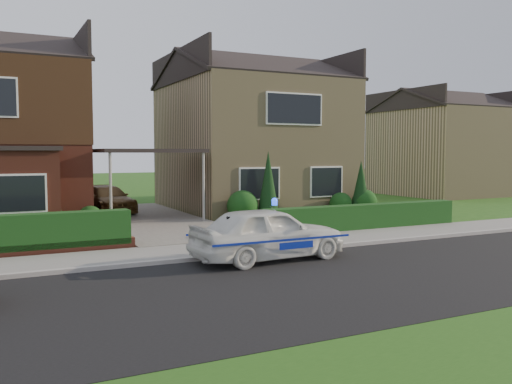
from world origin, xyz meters
TOP-DOWN VIEW (x-y plane):
  - ground at (0.00, 0.00)m, footprint 120.00×120.00m
  - road at (0.00, 0.00)m, footprint 60.00×6.00m
  - kerb at (0.00, 3.05)m, footprint 60.00×0.16m
  - sidewalk at (0.00, 4.10)m, footprint 60.00×2.00m
  - grass_verge at (0.00, -5.00)m, footprint 60.00×4.00m
  - driveway at (0.00, 11.00)m, footprint 3.80×12.00m
  - house_right at (5.80, 13.99)m, footprint 7.50×8.06m
  - carport_link at (0.00, 10.95)m, footprint 3.80×3.00m
  - hedge_right at (5.80, 5.35)m, footprint 7.50×0.55m
  - shrub_left_mid at (-4.00, 9.30)m, footprint 1.32×1.32m
  - shrub_left_near at (-2.40, 9.60)m, footprint 0.84×0.84m
  - shrub_right_near at (3.20, 9.40)m, footprint 1.20×1.20m
  - shrub_right_mid at (7.80, 9.50)m, footprint 0.96×0.96m
  - shrub_right_far at (8.80, 9.20)m, footprint 1.08×1.08m
  - conifer_a at (4.20, 9.20)m, footprint 0.90×0.90m
  - conifer_b at (8.60, 9.20)m, footprint 0.90×0.90m
  - neighbour_right at (20.00, 16.00)m, footprint 6.50×7.00m
  - police_car at (0.65, 2.40)m, footprint 3.57×3.98m
  - driveway_car at (-1.00, 13.83)m, footprint 2.03×3.97m
  - potted_plant_c at (-3.66, 9.00)m, footprint 0.47×0.47m

SIDE VIEW (x-z plane):
  - ground at x=0.00m, z-range 0.00..0.00m
  - road at x=0.00m, z-range -0.01..0.01m
  - grass_verge at x=0.00m, z-range -0.01..0.01m
  - hedge_right at x=5.80m, z-range -0.40..0.40m
  - sidewalk at x=0.00m, z-range 0.00..0.10m
  - kerb at x=0.00m, z-range 0.00..0.12m
  - driveway at x=0.00m, z-range 0.00..0.12m
  - potted_plant_c at x=-3.66m, z-range 0.00..0.67m
  - shrub_left_near at x=-2.40m, z-range 0.00..0.84m
  - shrub_right_mid at x=7.80m, z-range 0.00..0.96m
  - shrub_right_far at x=8.80m, z-range 0.00..1.08m
  - shrub_right_near at x=3.20m, z-range 0.00..1.20m
  - shrub_left_mid at x=-4.00m, z-range 0.00..1.32m
  - police_car at x=0.65m, z-range -0.08..1.40m
  - driveway_car at x=-1.00m, z-range 0.12..1.22m
  - conifer_b at x=8.60m, z-range 0.00..2.20m
  - conifer_a at x=4.20m, z-range 0.00..2.60m
  - neighbour_right at x=20.00m, z-range 0.00..5.20m
  - carport_link at x=0.00m, z-range 1.27..4.04m
  - house_right at x=5.80m, z-range 0.04..7.29m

